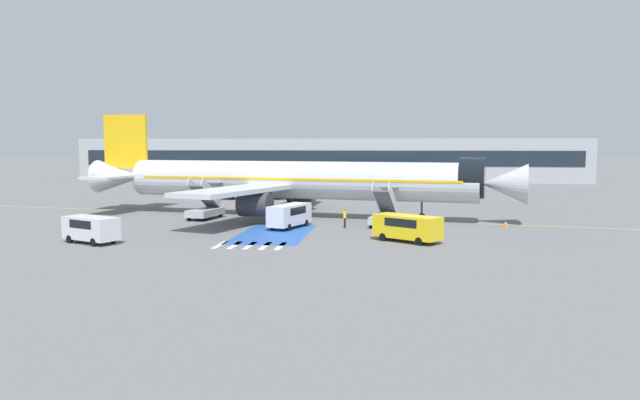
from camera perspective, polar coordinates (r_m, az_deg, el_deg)
The scene contains 20 objects.
ground_plane at distance 67.14m, azimuth -1.97°, elevation -1.51°, with size 600.00×600.00×0.00m, color slate.
apron_leadline_yellow at distance 66.69m, azimuth -2.10°, elevation -1.55°, with size 0.20×81.92×0.01m, color gold.
apron_stand_patch_blue at distance 54.45m, azimuth -4.23°, elevation -3.09°, with size 5.94×12.53×0.01m, color #2856A8.
apron_walkway_bar_0 at distance 49.04m, azimuth -9.15°, elevation -4.06°, with size 0.44×3.60×0.01m, color silver.
apron_walkway_bar_1 at distance 48.71m, azimuth -7.79°, elevation -4.10°, with size 0.44×3.60×0.01m, color silver.
apron_walkway_bar_2 at distance 48.42m, azimuth -6.42°, elevation -4.14°, with size 0.44×3.60×0.01m, color silver.
apron_walkway_bar_3 at distance 48.16m, azimuth -5.03°, elevation -4.18°, with size 0.44×3.60×0.01m, color silver.
apron_walkway_bar_4 at distance 47.92m, azimuth -3.62°, elevation -4.22°, with size 0.44×3.60×0.01m, color silver.
airliner at distance 66.54m, azimuth -2.59°, elevation 1.82°, with size 48.20×31.78×11.13m.
boarding_stairs_forward at distance 59.46m, azimuth 5.95°, elevation -1.40°, with size 3.01×5.49×4.37m.
boarding_stairs_aft at distance 65.84m, azimuth -10.45°, elevation -0.81°, with size 3.01×5.49×4.47m.
fuel_tanker at distance 88.30m, azimuth -6.12°, elevation 1.19°, with size 9.53×3.66×3.42m.
service_van_0 at distance 50.17m, azimuth 7.99°, elevation -2.37°, with size 5.65×4.75×2.12m.
service_van_1 at distance 57.89m, azimuth -2.81°, elevation -1.29°, with size 3.49×5.85×2.18m.
service_van_2 at distance 52.22m, azimuth -20.21°, elevation -2.36°, with size 5.10×3.81×2.10m.
ground_crew_0 at distance 62.16m, azimuth -3.27°, elevation -1.13°, with size 0.44×0.25×1.74m.
ground_crew_1 at distance 58.09m, azimuth 2.29°, elevation -1.49°, with size 0.26×0.45×1.86m.
ground_crew_2 at distance 62.22m, azimuth -4.36°, elevation -1.09°, with size 0.47×0.33×1.80m.
traffic_cone_0 at distance 61.36m, azimuth 16.62°, elevation -2.10°, with size 0.50×0.50×0.56m.
terminal_building at distance 132.96m, azimuth 0.73°, elevation 3.72°, with size 105.91×12.10×8.86m.
Camera 1 is at (10.59, -65.83, 7.83)m, focal length 35.00 mm.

